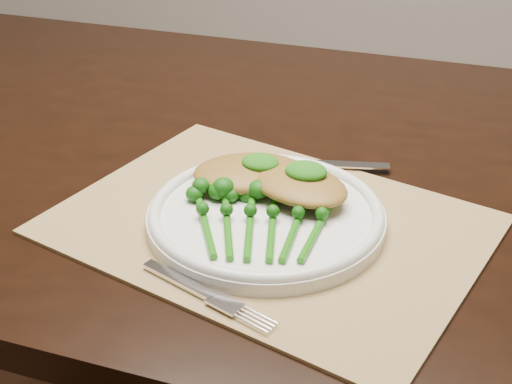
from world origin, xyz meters
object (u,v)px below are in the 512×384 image
(placemat, at_px, (268,225))
(chicken_fillet_left, at_px, (250,173))
(broccolini_bundle, at_px, (261,227))
(dinner_plate, at_px, (266,215))
(dining_table, at_px, (260,349))

(placemat, bearing_deg, chicken_fillet_left, 141.29)
(broccolini_bundle, bearing_deg, dinner_plate, 85.12)
(placemat, distance_m, chicken_fillet_left, 0.08)
(dining_table, distance_m, dinner_plate, 0.44)
(placemat, bearing_deg, dining_table, 125.49)
(dinner_plate, relative_size, broccolini_bundle, 1.41)
(placemat, relative_size, dinner_plate, 1.72)
(placemat, xyz_separation_m, broccolini_bundle, (0.00, -0.04, 0.02))
(dining_table, relative_size, chicken_fillet_left, 11.52)
(chicken_fillet_left, bearing_deg, dining_table, 81.09)
(chicken_fillet_left, xyz_separation_m, broccolini_bundle, (0.04, -0.10, -0.01))
(dinner_plate, bearing_deg, broccolini_bundle, -81.01)
(placemat, height_order, dinner_plate, dinner_plate)
(placemat, relative_size, broccolini_bundle, 2.44)
(chicken_fillet_left, relative_size, broccolini_bundle, 0.72)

